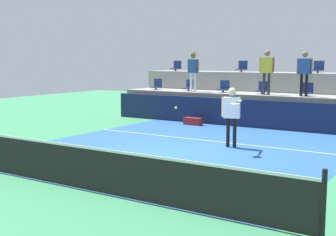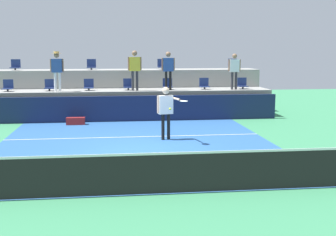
{
  "view_description": "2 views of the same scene",
  "coord_description": "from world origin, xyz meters",
  "px_view_note": "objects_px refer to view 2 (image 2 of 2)",
  "views": [
    {
      "loc": [
        6.72,
        -10.6,
        2.64
      ],
      "look_at": [
        0.85,
        -1.43,
        1.24
      ],
      "focal_mm": 48.12,
      "sensor_mm": 36.0,
      "label": 1
    },
    {
      "loc": [
        -0.74,
        -13.13,
        3.07
      ],
      "look_at": [
        0.76,
        -1.12,
        1.21
      ],
      "focal_mm": 47.53,
      "sensor_mm": 36.0,
      "label": 2
    }
  ],
  "objects_px": {
    "stadium_chair_lower_mid_left": "(89,86)",
    "equipment_bag": "(76,121)",
    "stadium_chair_lower_center": "(128,85)",
    "stadium_chair_upper_left": "(91,65)",
    "spectator_in_white": "(168,67)",
    "spectator_with_hat": "(57,67)",
    "spectator_in_grey": "(234,68)",
    "tennis_ball": "(170,109)",
    "stadium_chair_upper_far_right": "(233,65)",
    "stadium_chair_upper_right": "(162,65)",
    "spectator_leaning_on_rail": "(135,66)",
    "stadium_chair_lower_far_right": "(242,84)",
    "tennis_player": "(166,107)",
    "stadium_chair_lower_far_left": "(8,86)",
    "stadium_chair_upper_far_left": "(15,66)",
    "stadium_chair_lower_right": "(204,84)",
    "stadium_chair_lower_left": "(50,86)",
    "stadium_chair_lower_mid_right": "(168,85)"
  },
  "relations": [
    {
      "from": "stadium_chair_upper_left",
      "to": "equipment_bag",
      "type": "relative_size",
      "value": 0.68
    },
    {
      "from": "stadium_chair_upper_far_right",
      "to": "spectator_in_grey",
      "type": "relative_size",
      "value": 0.32
    },
    {
      "from": "stadium_chair_upper_far_right",
      "to": "stadium_chair_upper_far_left",
      "type": "bearing_deg",
      "value": 180.0
    },
    {
      "from": "spectator_in_white",
      "to": "spectator_in_grey",
      "type": "xyz_separation_m",
      "value": [
        3.07,
        0.0,
        -0.06
      ]
    },
    {
      "from": "stadium_chair_lower_mid_right",
      "to": "stadium_chair_upper_right",
      "type": "relative_size",
      "value": 1.0
    },
    {
      "from": "tennis_player",
      "to": "spectator_in_grey",
      "type": "bearing_deg",
      "value": 53.33
    },
    {
      "from": "stadium_chair_upper_far_right",
      "to": "spectator_leaning_on_rail",
      "type": "relative_size",
      "value": 0.29
    },
    {
      "from": "stadium_chair_upper_right",
      "to": "spectator_with_hat",
      "type": "bearing_deg",
      "value": -155.85
    },
    {
      "from": "spectator_in_white",
      "to": "tennis_ball",
      "type": "distance_m",
      "value": 7.99
    },
    {
      "from": "spectator_in_white",
      "to": "spectator_in_grey",
      "type": "relative_size",
      "value": 1.05
    },
    {
      "from": "stadium_chair_lower_mid_left",
      "to": "stadium_chair_lower_right",
      "type": "xyz_separation_m",
      "value": [
        5.33,
        0.0,
        0.0
      ]
    },
    {
      "from": "stadium_chair_lower_left",
      "to": "stadium_chair_upper_left",
      "type": "bearing_deg",
      "value": 45.15
    },
    {
      "from": "stadium_chair_lower_center",
      "to": "stadium_chair_upper_left",
      "type": "distance_m",
      "value": 2.63
    },
    {
      "from": "equipment_bag",
      "to": "stadium_chair_lower_far_right",
      "type": "bearing_deg",
      "value": 13.87
    },
    {
      "from": "stadium_chair_upper_left",
      "to": "equipment_bag",
      "type": "xyz_separation_m",
      "value": [
        -0.54,
        -3.69,
        -2.16
      ]
    },
    {
      "from": "stadium_chair_lower_far_right",
      "to": "stadium_chair_lower_mid_left",
      "type": "bearing_deg",
      "value": 180.0
    },
    {
      "from": "stadium_chair_upper_left",
      "to": "spectator_in_grey",
      "type": "relative_size",
      "value": 0.32
    },
    {
      "from": "spectator_with_hat",
      "to": "equipment_bag",
      "type": "xyz_separation_m",
      "value": [
        0.86,
        -1.5,
        -2.18
      ]
    },
    {
      "from": "spectator_with_hat",
      "to": "tennis_ball",
      "type": "height_order",
      "value": "spectator_with_hat"
    },
    {
      "from": "spectator_leaning_on_rail",
      "to": "equipment_bag",
      "type": "height_order",
      "value": "spectator_leaning_on_rail"
    },
    {
      "from": "stadium_chair_lower_center",
      "to": "stadium_chair_upper_left",
      "type": "relative_size",
      "value": 1.0
    },
    {
      "from": "stadium_chair_upper_left",
      "to": "stadium_chair_upper_far_right",
      "type": "height_order",
      "value": "same"
    },
    {
      "from": "stadium_chair_lower_mid_left",
      "to": "equipment_bag",
      "type": "bearing_deg",
      "value": -104.13
    },
    {
      "from": "tennis_ball",
      "to": "stadium_chair_upper_far_right",
      "type": "bearing_deg",
      "value": 65.81
    },
    {
      "from": "stadium_chair_upper_right",
      "to": "spectator_with_hat",
      "type": "distance_m",
      "value": 5.34
    },
    {
      "from": "stadium_chair_lower_mid_left",
      "to": "stadium_chair_lower_far_right",
      "type": "xyz_separation_m",
      "value": [
        7.16,
        0.0,
        0.0
      ]
    },
    {
      "from": "stadium_chair_lower_right",
      "to": "spectator_with_hat",
      "type": "height_order",
      "value": "spectator_with_hat"
    },
    {
      "from": "stadium_chair_lower_center",
      "to": "stadium_chair_upper_right",
      "type": "distance_m",
      "value": 2.66
    },
    {
      "from": "equipment_bag",
      "to": "spectator_in_grey",
      "type": "bearing_deg",
      "value": 11.92
    },
    {
      "from": "stadium_chair_lower_right",
      "to": "stadium_chair_upper_right",
      "type": "height_order",
      "value": "stadium_chair_upper_right"
    },
    {
      "from": "stadium_chair_lower_mid_left",
      "to": "spectator_leaning_on_rail",
      "type": "distance_m",
      "value": 2.28
    },
    {
      "from": "spectator_with_hat",
      "to": "stadium_chair_upper_left",
      "type": "bearing_deg",
      "value": 57.51
    },
    {
      "from": "equipment_bag",
      "to": "spectator_leaning_on_rail",
      "type": "bearing_deg",
      "value": 30.56
    },
    {
      "from": "stadium_chair_upper_left",
      "to": "tennis_ball",
      "type": "height_order",
      "value": "stadium_chair_upper_left"
    },
    {
      "from": "tennis_player",
      "to": "spectator_in_grey",
      "type": "distance_m",
      "value": 6.4
    },
    {
      "from": "stadium_chair_lower_center",
      "to": "spectator_in_white",
      "type": "height_order",
      "value": "spectator_in_white"
    },
    {
      "from": "tennis_player",
      "to": "spectator_in_grey",
      "type": "relative_size",
      "value": 1.11
    },
    {
      "from": "stadium_chair_lower_far_left",
      "to": "stadium_chair_upper_far_left",
      "type": "xyz_separation_m",
      "value": [
        -0.01,
        1.8,
        0.85
      ]
    },
    {
      "from": "stadium_chair_lower_far_right",
      "to": "spectator_in_grey",
      "type": "relative_size",
      "value": 0.32
    },
    {
      "from": "stadium_chair_upper_far_left",
      "to": "stadium_chair_upper_left",
      "type": "relative_size",
      "value": 1.0
    },
    {
      "from": "stadium_chair_lower_mid_right",
      "to": "spectator_in_white",
      "type": "bearing_deg",
      "value": -93.32
    },
    {
      "from": "spectator_in_white",
      "to": "stadium_chair_lower_mid_left",
      "type": "bearing_deg",
      "value": 173.88
    },
    {
      "from": "stadium_chair_lower_far_left",
      "to": "stadium_chair_lower_far_right",
      "type": "xyz_separation_m",
      "value": [
        10.69,
        0.0,
        0.0
      ]
    },
    {
      "from": "stadium_chair_upper_right",
      "to": "spectator_with_hat",
      "type": "height_order",
      "value": "spectator_with_hat"
    },
    {
      "from": "stadium_chair_lower_mid_left",
      "to": "stadium_chair_upper_right",
      "type": "bearing_deg",
      "value": 26.95
    },
    {
      "from": "stadium_chair_upper_left",
      "to": "spectator_leaning_on_rail",
      "type": "height_order",
      "value": "spectator_leaning_on_rail"
    },
    {
      "from": "stadium_chair_lower_left",
      "to": "spectator_leaning_on_rail",
      "type": "xyz_separation_m",
      "value": [
        3.8,
        -0.38,
        0.88
      ]
    },
    {
      "from": "stadium_chair_lower_right",
      "to": "tennis_player",
      "type": "relative_size",
      "value": 0.29
    },
    {
      "from": "tennis_player",
      "to": "stadium_chair_lower_left",
      "type": "bearing_deg",
      "value": 130.24
    },
    {
      "from": "stadium_chair_lower_far_left",
      "to": "tennis_ball",
      "type": "relative_size",
      "value": 7.65
    }
  ]
}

